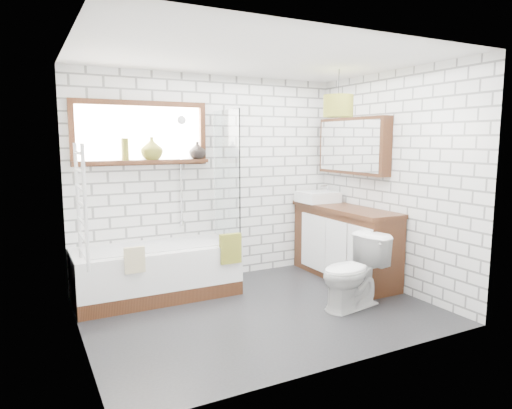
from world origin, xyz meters
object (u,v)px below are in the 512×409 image
basin (318,197)px  pendant (338,106)px  bathtub (157,271)px  vanity (344,243)px  toilet (353,272)px

basin → pendant: size_ratio=1.43×
bathtub → vanity: vanity is taller
toilet → basin: bearing=149.8°
pendant → toilet: bearing=-110.5°
toilet → pendant: bearing=149.5°
vanity → pendant: pendant is taller
bathtub → vanity: size_ratio=1.10×
pendant → vanity: bearing=35.9°
bathtub → toilet: bearing=-36.7°
bathtub → toilet: 2.13m
bathtub → vanity: 2.31m
toilet → pendant: (0.23, 0.61, 1.72)m
bathtub → pendant: (1.93, -0.66, 1.82)m
bathtub → toilet: size_ratio=2.31×
pendant → basin: bearing=70.1°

